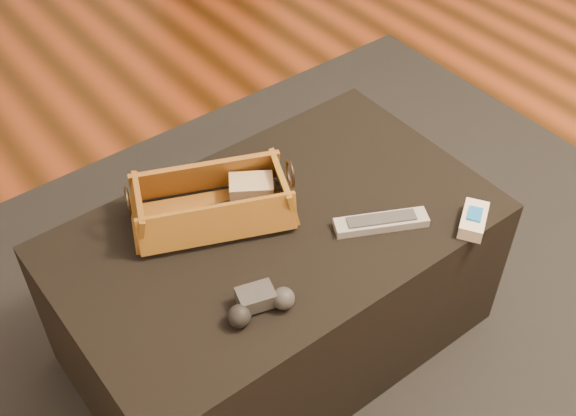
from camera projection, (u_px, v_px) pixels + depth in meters
floor at (352, 329)px, 1.96m from camera, size 5.00×5.50×0.01m
area_rug at (289, 350)px, 1.90m from camera, size 2.60×2.00×0.01m
ottoman at (277, 285)px, 1.78m from camera, size 1.00×0.60×0.42m
tv_remote at (206, 216)px, 1.63m from camera, size 0.20×0.10×0.02m
cloth_bundle at (251, 190)px, 1.66m from camera, size 0.12×0.11×0.05m
wicker_basket at (212, 204)px, 1.62m from camera, size 0.41×0.31×0.13m
game_controller at (259, 303)px, 1.44m from camera, size 0.15×0.10×0.05m
silver_remote at (381, 222)px, 1.63m from camera, size 0.21×0.14×0.02m
cream_gadget at (473, 220)px, 1.62m from camera, size 0.12×0.10×0.04m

